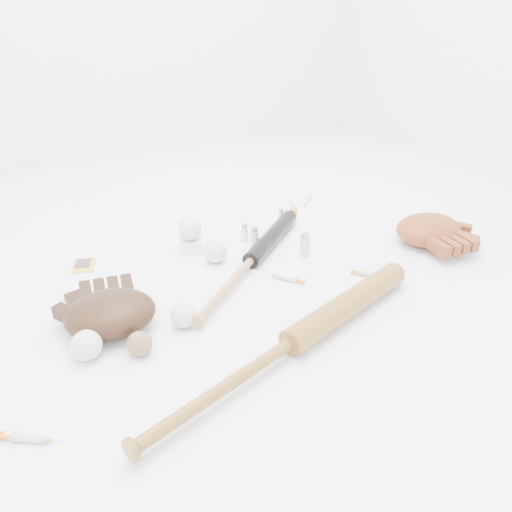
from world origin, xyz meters
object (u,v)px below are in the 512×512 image
glove_dark (110,313)px  bat_dark (251,260)px  bat_wood (292,342)px  pedestal (191,245)px

glove_dark → bat_dark: bearing=22.9°
glove_dark → bat_wood: bearing=-31.3°
glove_dark → pedestal: glove_dark is taller
bat_wood → glove_dark: bearing=122.6°
bat_dark → glove_dark: bearing=154.9°
pedestal → bat_wood: bearing=-89.4°
bat_wood → bat_dark: bearing=58.4°
bat_dark → pedestal: bearing=82.3°
bat_wood → glove_dark: size_ratio=3.46×
bat_dark → bat_wood: (-0.12, -0.44, 0.01)m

